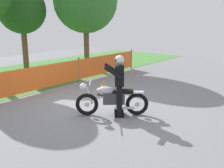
# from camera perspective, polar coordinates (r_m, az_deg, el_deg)

# --- Properties ---
(ground) EXTENTS (24.00, 24.00, 0.02)m
(ground) POSITION_cam_1_polar(r_m,az_deg,el_deg) (8.26, -4.64, -4.64)
(ground) COLOR gray
(grass_verge) EXTENTS (24.00, 5.95, 0.01)m
(grass_verge) POSITION_cam_1_polar(r_m,az_deg,el_deg) (12.54, -23.03, 0.84)
(grass_verge) COLOR #4C8C3D
(grass_verge) RESTS_ON ground
(barrier_fence) EXTENTS (11.59, 0.08, 1.05)m
(barrier_fence) POSITION_cam_1_polar(r_m,az_deg,el_deg) (9.94, -15.14, 1.43)
(barrier_fence) COLOR #997547
(barrier_fence) RESTS_ON ground
(tree_near_right) EXTENTS (2.36, 2.36, 4.24)m
(tree_near_right) POSITION_cam_1_polar(r_m,az_deg,el_deg) (14.06, -19.03, 14.97)
(tree_near_right) COLOR brown
(tree_near_right) RESTS_ON ground
(tree_rightmost) EXTENTS (3.26, 3.26, 5.14)m
(tree_rightmost) POSITION_cam_1_polar(r_m,az_deg,el_deg) (13.89, -5.80, 17.60)
(tree_rightmost) COLOR brown
(tree_rightmost) RESTS_ON ground
(motorcycle_lead) EXTENTS (1.38, 1.63, 0.96)m
(motorcycle_lead) POSITION_cam_1_polar(r_m,az_deg,el_deg) (7.25, -0.11, -3.33)
(motorcycle_lead) COLOR black
(motorcycle_lead) RESTS_ON ground
(rider_lead) EXTENTS (0.73, 0.73, 1.69)m
(rider_lead) POSITION_cam_1_polar(r_m,az_deg,el_deg) (7.14, 1.47, 0.14)
(rider_lead) COLOR black
(rider_lead) RESTS_ON ground
(traffic_cone) EXTENTS (0.32, 0.32, 0.53)m
(traffic_cone) POSITION_cam_1_polar(r_m,az_deg,el_deg) (9.23, -1.93, -0.84)
(traffic_cone) COLOR black
(traffic_cone) RESTS_ON ground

